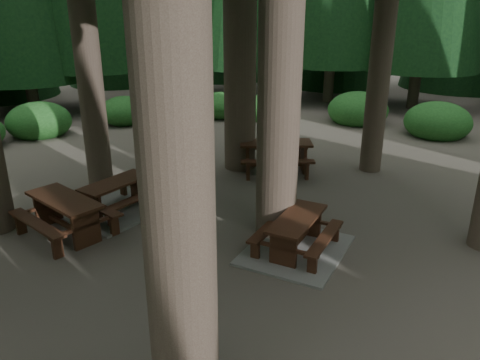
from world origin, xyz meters
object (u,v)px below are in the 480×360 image
picnic_table_a (296,240)px  picnic_table_d (276,152)px  picnic_table_c (118,201)px  picnic_table_b (65,210)px

picnic_table_a → picnic_table_d: (2.41, 4.03, 0.34)m
picnic_table_c → picnic_table_d: bearing=-19.1°
picnic_table_d → picnic_table_b: bearing=-140.3°
picnic_table_a → picnic_table_d: picnic_table_d is taller
picnic_table_a → picnic_table_b: picnic_table_b is taller
picnic_table_b → picnic_table_c: picnic_table_b is taller
picnic_table_c → picnic_table_d: 4.77m
picnic_table_a → picnic_table_d: bearing=28.6°
picnic_table_a → picnic_table_c: (-2.34, 3.68, 0.01)m
picnic_table_b → picnic_table_d: 6.09m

